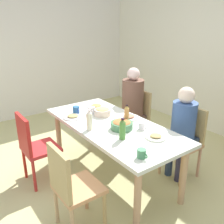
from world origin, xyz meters
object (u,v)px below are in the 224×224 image
person_1 (183,125)px  plate_3 (129,117)px  dining_table (112,130)px  plate_0 (156,137)px  cup_3 (142,154)px  bottle_1 (89,120)px  cup_0 (92,110)px  bowl_1 (103,112)px  person_2 (132,102)px  chair_3 (71,185)px  cup_2 (142,126)px  bottle_2 (122,129)px  chair_2 (136,116)px  bowl_0 (122,125)px  chair_0 (34,145)px  plate_1 (96,106)px  cup_1 (76,110)px  chair_1 (186,138)px  bottle_0 (127,115)px  plate_2 (73,117)px

person_1 → plate_3: person_1 is taller
dining_table → plate_0: bearing=14.5°
cup_3 → bottle_1: bearing=-175.6°
cup_0 → bowl_1: bearing=32.2°
person_2 → chair_3: bearing=-58.2°
cup_2 → bottle_1: 0.59m
cup_0 → bottle_2: size_ratio=0.51×
chair_2 → plate_0: 1.26m
chair_3 → bowl_0: chair_3 is taller
cup_2 → cup_0: bearing=-165.4°
chair_0 → plate_1: bearing=98.1°
chair_0 → bottle_1: (0.46, 0.50, 0.35)m
plate_3 → cup_2: 0.36m
bowl_1 → cup_3: (1.08, -0.31, -0.01)m
person_2 → bowl_1: (0.17, -0.65, 0.04)m
cup_1 → bottle_1: 0.57m
chair_1 → bottle_0: (-0.36, -0.68, 0.35)m
dining_table → person_2: size_ratio=1.49×
plate_0 → cup_1: bearing=-164.4°
cup_0 → chair_0: bearing=-93.5°
cup_3 → bottle_2: 0.41m
chair_1 → chair_2: (-0.94, 0.00, 0.00)m
person_1 → bowl_0: bearing=-112.5°
plate_1 → bowl_1: bowl_1 is taller
bowl_1 → cup_0: bowl_1 is taller
dining_table → person_1: (0.47, 0.71, 0.05)m
dining_table → plate_1: size_ratio=7.50×
plate_2 → bottle_2: (0.83, 0.14, 0.10)m
plate_0 → bowl_0: 0.42m
person_2 → plate_3: 0.63m
plate_0 → bottle_1: bearing=-142.6°
cup_0 → cup_3: (1.20, -0.23, -0.00)m
plate_0 → plate_1: bearing=179.0°
chair_1 → cup_2: (-0.15, -0.62, 0.27)m
cup_3 → dining_table: bearing=162.9°
cup_2 → cup_3: (0.46, -0.42, 0.00)m
cup_3 → plate_3: bearing=147.0°
cup_1 → person_2: bearing=83.9°
bottle_0 → bottle_1: 0.45m
dining_table → cup_3: cup_3 is taller
plate_1 → cup_2: 0.93m
plate_3 → cup_0: 0.50m
bowl_0 → plate_2: bearing=-155.0°
person_2 → cup_2: 0.96m
cup_2 → person_2: bearing=146.1°
chair_1 → cup_0: size_ratio=7.62×
cup_0 → cup_1: 0.21m
plate_2 → bottle_1: bottle_1 is taller
bottle_2 → bowl_1: bearing=162.6°
chair_0 → bottle_2: 1.13m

